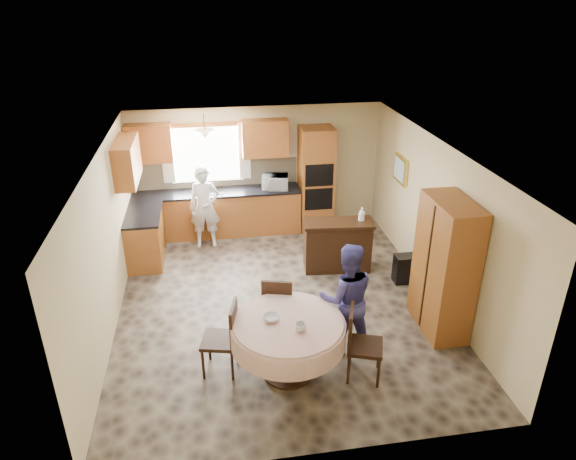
% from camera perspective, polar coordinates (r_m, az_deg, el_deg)
% --- Properties ---
extents(floor, '(5.00, 6.00, 0.01)m').
position_cam_1_polar(floor, '(8.33, -0.97, -7.96)').
color(floor, '#71634F').
rests_on(floor, ground).
extents(ceiling, '(5.00, 6.00, 0.01)m').
position_cam_1_polar(ceiling, '(7.26, -1.12, 8.73)').
color(ceiling, white).
rests_on(ceiling, wall_back).
extents(wall_back, '(5.00, 0.02, 2.50)m').
position_cam_1_polar(wall_back, '(10.48, -3.43, 6.86)').
color(wall_back, tan).
rests_on(wall_back, floor).
extents(wall_front, '(5.00, 0.02, 2.50)m').
position_cam_1_polar(wall_front, '(5.22, 3.90, -14.47)').
color(wall_front, tan).
rests_on(wall_front, floor).
extents(wall_left, '(0.02, 6.00, 2.50)m').
position_cam_1_polar(wall_left, '(7.80, -19.53, -1.47)').
color(wall_left, tan).
rests_on(wall_left, floor).
extents(wall_right, '(0.02, 6.00, 2.50)m').
position_cam_1_polar(wall_right, '(8.40, 16.08, 1.01)').
color(wall_right, tan).
rests_on(wall_right, floor).
extents(window, '(1.40, 0.03, 1.10)m').
position_cam_1_polar(window, '(10.30, -9.07, 8.31)').
color(window, white).
rests_on(window, wall_back).
extents(curtain_left, '(0.22, 0.02, 1.15)m').
position_cam_1_polar(curtain_left, '(10.27, -13.30, 8.18)').
color(curtain_left, white).
rests_on(curtain_left, wall_back).
extents(curtain_right, '(0.22, 0.02, 1.15)m').
position_cam_1_polar(curtain_right, '(10.27, -4.85, 8.77)').
color(curtain_right, white).
rests_on(curtain_right, wall_back).
extents(base_cab_back, '(3.30, 0.60, 0.88)m').
position_cam_1_polar(base_cab_back, '(10.44, -7.78, 1.84)').
color(base_cab_back, '#AD5E2E').
rests_on(base_cab_back, floor).
extents(counter_back, '(3.30, 0.64, 0.04)m').
position_cam_1_polar(counter_back, '(10.27, -7.93, 4.19)').
color(counter_back, black).
rests_on(counter_back, base_cab_back).
extents(base_cab_left, '(0.60, 1.20, 0.88)m').
position_cam_1_polar(base_cab_left, '(9.70, -15.55, -0.84)').
color(base_cab_left, '#AD5E2E').
rests_on(base_cab_left, floor).
extents(counter_left, '(0.64, 1.20, 0.04)m').
position_cam_1_polar(counter_left, '(9.51, -15.88, 1.64)').
color(counter_left, black).
rests_on(counter_left, base_cab_left).
extents(backsplash, '(3.30, 0.02, 0.55)m').
position_cam_1_polar(backsplash, '(10.44, -8.08, 6.19)').
color(backsplash, tan).
rests_on(backsplash, wall_back).
extents(wall_cab_left, '(0.85, 0.33, 0.72)m').
position_cam_1_polar(wall_cab_left, '(10.13, -15.18, 9.28)').
color(wall_cab_left, '#BB642E').
rests_on(wall_cab_left, wall_back).
extents(wall_cab_right, '(0.90, 0.33, 0.72)m').
position_cam_1_polar(wall_cab_right, '(10.14, -2.57, 10.15)').
color(wall_cab_right, '#BB642E').
rests_on(wall_cab_right, wall_back).
extents(wall_cab_side, '(0.33, 1.20, 0.72)m').
position_cam_1_polar(wall_cab_side, '(9.19, -17.47, 7.34)').
color(wall_cab_side, '#BB642E').
rests_on(wall_cab_side, wall_left).
extents(oven_tower, '(0.66, 0.62, 2.12)m').
position_cam_1_polar(oven_tower, '(10.42, 3.11, 5.66)').
color(oven_tower, '#AD5E2E').
rests_on(oven_tower, floor).
extents(oven_upper, '(0.56, 0.01, 0.45)m').
position_cam_1_polar(oven_upper, '(10.07, 3.51, 6.08)').
color(oven_upper, black).
rests_on(oven_upper, oven_tower).
extents(oven_lower, '(0.56, 0.01, 0.45)m').
position_cam_1_polar(oven_lower, '(10.25, 3.44, 3.44)').
color(oven_lower, black).
rests_on(oven_lower, oven_tower).
extents(pendant, '(0.36, 0.36, 0.18)m').
position_cam_1_polar(pendant, '(9.70, -9.22, 10.42)').
color(pendant, beige).
rests_on(pendant, ceiling).
extents(sideboard, '(1.25, 0.62, 0.86)m').
position_cam_1_polar(sideboard, '(9.09, 5.49, -1.87)').
color(sideboard, '#321B0D').
rests_on(sideboard, floor).
extents(space_heater, '(0.37, 0.26, 0.50)m').
position_cam_1_polar(space_heater, '(8.96, 12.85, -4.21)').
color(space_heater, black).
rests_on(space_heater, floor).
extents(cupboard, '(0.53, 1.05, 2.01)m').
position_cam_1_polar(cupboard, '(7.59, 17.01, -3.97)').
color(cupboard, '#AD5E2E').
rests_on(cupboard, floor).
extents(dining_table, '(1.45, 1.45, 0.83)m').
position_cam_1_polar(dining_table, '(6.58, 0.01, -11.41)').
color(dining_table, '#321B0D').
rests_on(dining_table, floor).
extents(chair_left, '(0.53, 0.53, 1.02)m').
position_cam_1_polar(chair_left, '(6.74, -6.96, -11.50)').
color(chair_left, '#321B0D').
rests_on(chair_left, floor).
extents(chair_back, '(0.54, 0.54, 1.02)m').
position_cam_1_polar(chair_back, '(7.24, -1.12, -8.35)').
color(chair_back, '#321B0D').
rests_on(chair_back, floor).
extents(chair_right, '(0.56, 0.56, 1.01)m').
position_cam_1_polar(chair_right, '(6.68, 7.90, -12.02)').
color(chair_right, '#321B0D').
rests_on(chair_right, floor).
extents(framed_picture, '(0.06, 0.59, 0.49)m').
position_cam_1_polar(framed_picture, '(9.59, 12.39, 6.59)').
color(framed_picture, gold).
rests_on(framed_picture, wall_right).
extents(microwave, '(0.56, 0.43, 0.29)m').
position_cam_1_polar(microwave, '(10.24, -1.45, 5.35)').
color(microwave, silver).
rests_on(microwave, counter_back).
extents(person_sink, '(0.58, 0.39, 1.59)m').
position_cam_1_polar(person_sink, '(9.86, -9.24, 2.51)').
color(person_sink, silver).
rests_on(person_sink, floor).
extents(person_dining, '(0.83, 0.67, 1.60)m').
position_cam_1_polar(person_dining, '(7.00, 6.51, -7.53)').
color(person_dining, '#3E3B81').
rests_on(person_dining, floor).
extents(bowl_sideboard, '(0.28, 0.28, 0.06)m').
position_cam_1_polar(bowl_sideboard, '(8.84, 4.29, 0.67)').
color(bowl_sideboard, '#B2B2B2').
rests_on(bowl_sideboard, sideboard).
extents(bottle_sideboard, '(0.12, 0.12, 0.29)m').
position_cam_1_polar(bottle_sideboard, '(8.95, 8.17, 1.63)').
color(bottle_sideboard, silver).
rests_on(bottle_sideboard, sideboard).
extents(cup_table, '(0.13, 0.13, 0.10)m').
position_cam_1_polar(cup_table, '(6.29, 1.40, -10.72)').
color(cup_table, '#B2B2B2').
rests_on(cup_table, dining_table).
extents(bowl_table, '(0.24, 0.24, 0.06)m').
position_cam_1_polar(bowl_table, '(6.48, -1.89, -9.75)').
color(bowl_table, '#B2B2B2').
rests_on(bowl_table, dining_table).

